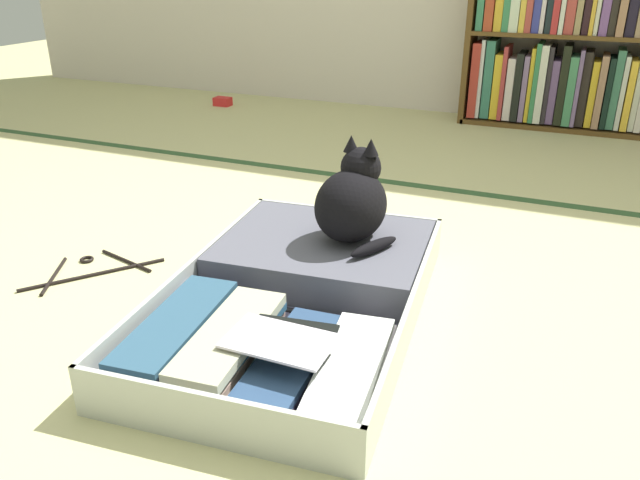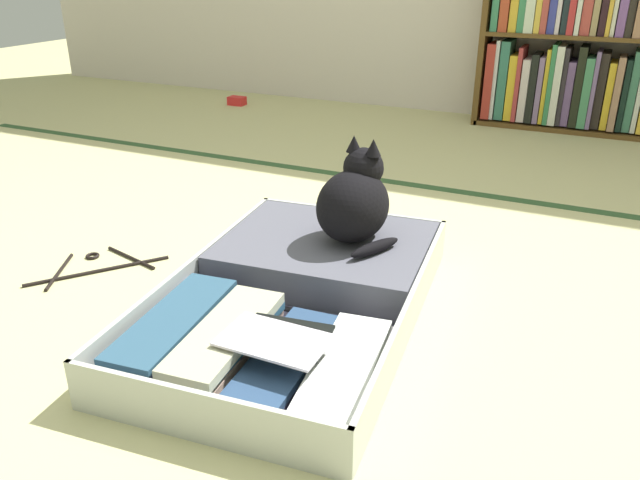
% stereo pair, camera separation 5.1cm
% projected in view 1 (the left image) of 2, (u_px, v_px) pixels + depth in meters
% --- Properties ---
extents(ground_plane, '(10.00, 10.00, 0.00)m').
position_uv_depth(ground_plane, '(318.00, 319.00, 1.58)').
color(ground_plane, '#C4BF84').
extents(tatami_border, '(4.80, 0.05, 0.00)m').
position_uv_depth(tatami_border, '(425.00, 186.00, 2.49)').
color(tatami_border, '#30532C').
rests_on(tatami_border, ground_plane).
extents(bookshelf, '(1.16, 0.23, 0.94)m').
position_uv_depth(bookshelf, '(584.00, 41.00, 3.13)').
color(bookshelf, brown).
rests_on(bookshelf, ground_plane).
extents(open_suitcase, '(0.68, 1.01, 0.12)m').
position_uv_depth(open_suitcase, '(302.00, 288.00, 1.62)').
color(open_suitcase, '#B5B9AF').
rests_on(open_suitcase, ground_plane).
extents(black_cat, '(0.25, 0.27, 0.28)m').
position_uv_depth(black_cat, '(354.00, 202.00, 1.71)').
color(black_cat, black).
rests_on(black_cat, open_suitcase).
extents(clothes_hanger, '(0.29, 0.32, 0.01)m').
position_uv_depth(clothes_hanger, '(91.00, 269.00, 1.82)').
color(clothes_hanger, black).
rests_on(clothes_hanger, ground_plane).
extents(small_red_pouch, '(0.10, 0.07, 0.05)m').
position_uv_depth(small_red_pouch, '(223.00, 102.00, 3.82)').
color(small_red_pouch, red).
rests_on(small_red_pouch, ground_plane).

